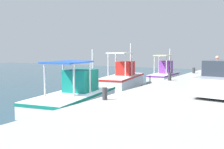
# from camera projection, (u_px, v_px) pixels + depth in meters

# --- Properties ---
(fishing_boat_second) EXTENTS (6.12, 3.22, 2.90)m
(fishing_boat_second) POSITION_uv_depth(u_px,v_px,m) (75.00, 95.00, 12.50)
(fishing_boat_second) COLOR white
(fishing_boat_second) RESTS_ON ground
(fishing_boat_third) EXTENTS (6.06, 2.96, 3.42)m
(fishing_boat_third) POSITION_uv_depth(u_px,v_px,m) (123.00, 79.00, 18.91)
(fishing_boat_third) COLOR white
(fishing_boat_third) RESTS_ON ground
(fishing_boat_fourth) EXTENTS (4.80, 1.82, 3.03)m
(fishing_boat_fourth) POSITION_uv_depth(u_px,v_px,m) (164.00, 74.00, 23.39)
(fishing_boat_fourth) COLOR white
(fishing_boat_fourth) RESTS_ON ground
(fisherman_standing) EXTENTS (0.43, 0.49, 1.70)m
(fisherman_standing) POSITION_uv_depth(u_px,v_px,m) (217.00, 68.00, 16.07)
(fisherman_standing) COLOR #4C3823
(fisherman_standing) RESTS_ON quay_pier
(mooring_bollard_second) EXTENTS (0.21, 0.21, 0.51)m
(mooring_bollard_second) POSITION_uv_depth(u_px,v_px,m) (105.00, 94.00, 10.21)
(mooring_bollard_second) COLOR #333338
(mooring_bollard_second) RESTS_ON quay_pier
(mooring_bollard_third) EXTENTS (0.23, 0.23, 0.53)m
(mooring_bollard_third) POSITION_uv_depth(u_px,v_px,m) (170.00, 77.00, 16.99)
(mooring_bollard_third) COLOR #333338
(mooring_bollard_third) RESTS_ON quay_pier
(mooring_bollard_fourth) EXTENTS (0.23, 0.23, 0.50)m
(mooring_bollard_fourth) POSITION_uv_depth(u_px,v_px,m) (194.00, 70.00, 22.57)
(mooring_bollard_fourth) COLOR #333338
(mooring_bollard_fourth) RESTS_ON quay_pier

